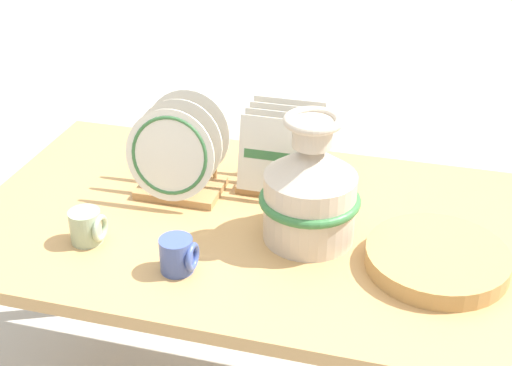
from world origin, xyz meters
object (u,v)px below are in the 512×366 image
ceramic_vase (310,189)px  wicker_charger_stack (437,259)px  mug_sage_glaze (87,227)px  dish_rack_round_plates (178,160)px  dish_rack_square_plates (282,160)px  mug_cobalt_glaze (178,255)px

ceramic_vase → wicker_charger_stack: (0.31, -0.05, -0.11)m
ceramic_vase → wicker_charger_stack: size_ratio=0.98×
wicker_charger_stack → mug_sage_glaze: (-0.83, -0.11, 0.02)m
ceramic_vase → dish_rack_round_plates: 0.40m
dish_rack_square_plates → wicker_charger_stack: bearing=-32.4°
ceramic_vase → mug_sage_glaze: 0.55m
dish_rack_round_plates → wicker_charger_stack: dish_rack_round_plates is taller
ceramic_vase → mug_sage_glaze: bearing=-162.7°
ceramic_vase → wicker_charger_stack: 0.33m
mug_cobalt_glaze → dish_rack_square_plates: bearing=73.1°
mug_cobalt_glaze → wicker_charger_stack: bearing=16.4°
dish_rack_square_plates → wicker_charger_stack: 0.52m
ceramic_vase → dish_rack_square_plates: 0.27m
mug_sage_glaze → mug_cobalt_glaze: bearing=-11.8°
dish_rack_square_plates → mug_sage_glaze: dish_rack_square_plates is taller
dish_rack_square_plates → dish_rack_round_plates: bearing=-155.7°
wicker_charger_stack → mug_cobalt_glaze: bearing=-163.6°
dish_rack_round_plates → mug_cobalt_glaze: (0.12, -0.33, -0.06)m
ceramic_vase → dish_rack_round_plates: ceramic_vase is taller
wicker_charger_stack → dish_rack_square_plates: bearing=147.6°
ceramic_vase → dish_rack_square_plates: (-0.12, 0.23, -0.05)m
dish_rack_round_plates → dish_rack_square_plates: 0.28m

